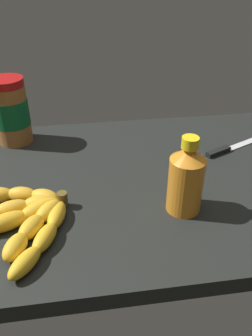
{
  "coord_description": "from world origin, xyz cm",
  "views": [
    {
      "loc": [
        -12.98,
        -61.65,
        43.51
      ],
      "look_at": [
        -4.11,
        -0.67,
        3.23
      ],
      "focal_mm": 36.62,
      "sensor_mm": 36.0,
      "label": 1
    }
  ],
  "objects": [
    {
      "name": "ground_plane",
      "position": [
        0.0,
        0.0,
        -1.76
      ],
      "size": [
        83.75,
        59.02,
        3.51
      ],
      "primitive_type": "cube",
      "color": "black"
    },
    {
      "name": "honey_bottle",
      "position": [
        5.58,
        -11.65,
        7.08
      ],
      "size": [
        6.68,
        6.68,
        15.72
      ],
      "color": "orange",
      "rests_on": "ground_plane"
    },
    {
      "name": "banana_bunch",
      "position": [
        -25.03,
        -11.92,
        1.59
      ],
      "size": [
        21.61,
        24.04,
        3.31
      ],
      "color": "gold",
      "rests_on": "ground_plane"
    },
    {
      "name": "butter_knife",
      "position": [
        24.29,
        9.18,
        0.46
      ],
      "size": [
        18.68,
        9.54,
        1.2
      ],
      "color": "silver",
      "rests_on": "ground_plane"
    },
    {
      "name": "peanut_butter_jar",
      "position": [
        -30.08,
        21.44,
        8.36
      ],
      "size": [
        8.77,
        8.77,
        16.86
      ],
      "color": "#9E602D",
      "rests_on": "ground_plane"
    }
  ]
}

